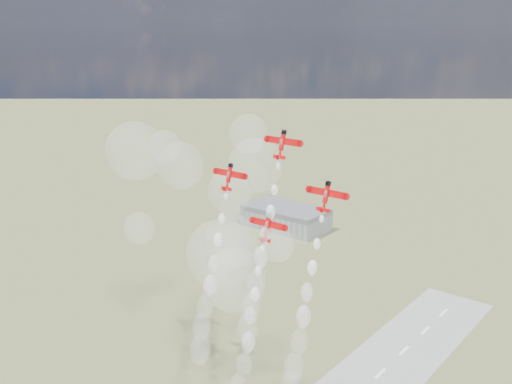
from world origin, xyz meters
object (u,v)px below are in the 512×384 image
Objects in this scene: plane_lead at (282,144)px; plane_left at (229,176)px; plane_slot at (267,227)px; plane_right at (326,196)px; hangar at (286,217)px.

plane_left is (-15.18, -2.99, -10.20)m from plane_lead.
plane_lead reaches higher than plane_left.
plane_slot is at bearing -90.00° from plane_lead.
plane_lead reaches higher than plane_right.
hangar is 4.77× the size of plane_lead.
plane_left is (100.43, -168.97, 75.51)m from hangar.
hangar is 217.26m from plane_slot.
plane_right is at bearing 11.14° from plane_slot.
plane_lead is at bearing -55.14° from hangar.
plane_lead reaches higher than plane_slot.
plane_slot is at bearing -168.86° from plane_right.
plane_lead is 18.53m from plane_left.
plane_left and plane_right have the same top height.
plane_slot is at bearing -56.09° from hangar.
hangar is 210.56m from plane_left.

